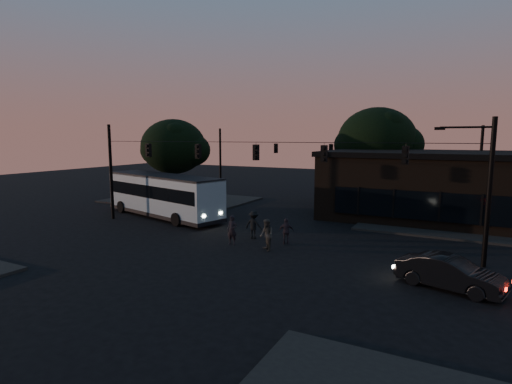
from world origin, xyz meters
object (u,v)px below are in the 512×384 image
at_px(bus, 163,193).
at_px(pedestrian_b, 267,235).
at_px(car, 450,273).
at_px(building, 424,185).
at_px(pedestrian_a, 232,230).
at_px(pedestrian_c, 286,231).
at_px(pedestrian_d, 254,225).

xyz_separation_m(bus, pedestrian_b, (11.91, -4.93, -1.03)).
relative_size(bus, car, 2.91).
xyz_separation_m(building, pedestrian_a, (-9.49, -14.18, -1.81)).
bearing_deg(building, pedestrian_a, -123.79).
bearing_deg(pedestrian_b, bus, -158.90).
height_order(bus, car, bus).
bearing_deg(pedestrian_c, pedestrian_d, -29.79).
xyz_separation_m(building, pedestrian_b, (-7.03, -14.41, -1.79)).
bearing_deg(pedestrian_b, pedestrian_a, -141.77).
xyz_separation_m(pedestrian_b, pedestrian_d, (-1.95, 2.09, -0.01)).
xyz_separation_m(pedestrian_a, pedestrian_c, (2.92, 1.58, -0.09)).
xyz_separation_m(building, pedestrian_d, (-8.98, -12.32, -1.79)).
height_order(building, bus, building).
xyz_separation_m(car, pedestrian_b, (-9.60, 1.66, 0.21)).
bearing_deg(building, pedestrian_c, -117.55).
xyz_separation_m(building, car, (2.56, -16.07, -1.99)).
bearing_deg(building, car, -80.93).
bearing_deg(pedestrian_a, bus, 148.13).
bearing_deg(car, building, 24.85).
relative_size(car, pedestrian_d, 2.37).
xyz_separation_m(bus, pedestrian_d, (9.96, -2.84, -1.03)).
relative_size(pedestrian_a, pedestrian_b, 0.97).
bearing_deg(bus, pedestrian_b, -7.58).
bearing_deg(building, pedestrian_b, -116.01).
distance_m(car, pedestrian_a, 12.21).
height_order(building, pedestrian_b, building).
distance_m(building, pedestrian_c, 14.34).
distance_m(pedestrian_c, pedestrian_d, 2.43).
xyz_separation_m(bus, car, (21.51, -6.59, -1.23)).
height_order(bus, pedestrian_b, bus).
xyz_separation_m(pedestrian_a, pedestrian_d, (0.51, 1.86, 0.02)).
height_order(car, pedestrian_d, pedestrian_d).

